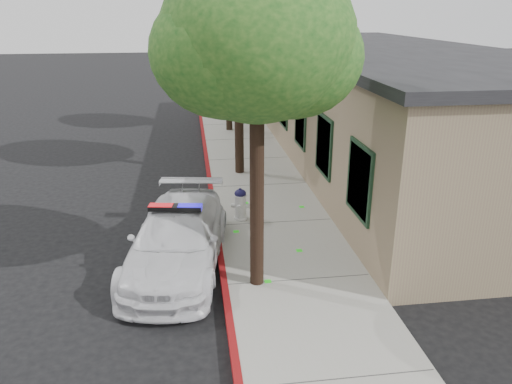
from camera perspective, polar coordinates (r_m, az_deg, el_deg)
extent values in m
plane|color=black|center=(10.48, -3.97, -11.40)|extent=(120.00, 120.00, 0.00)
cube|color=#98968A|center=(13.24, 2.05, -3.81)|extent=(3.20, 60.00, 0.15)
cube|color=maroon|center=(13.09, -4.63, -4.16)|extent=(0.14, 60.00, 0.16)
cube|color=#8A7D5A|center=(19.59, 14.15, 9.56)|extent=(7.00, 20.00, 4.00)
cube|color=black|center=(19.32, 14.71, 15.73)|extent=(7.30, 20.30, 0.24)
cube|color=black|center=(11.13, 11.91, 1.30)|extent=(0.08, 1.48, 1.68)
cube|color=black|center=(13.86, 7.89, 5.37)|extent=(0.08, 1.48, 1.68)
cube|color=black|center=(16.68, 5.18, 8.07)|extent=(0.08, 1.48, 1.68)
cube|color=black|center=(19.56, 3.24, 9.97)|extent=(0.08, 1.48, 1.68)
cube|color=black|center=(22.47, 1.79, 11.38)|extent=(0.08, 1.48, 1.68)
cube|color=black|center=(25.40, 0.66, 12.46)|extent=(0.08, 1.48, 1.68)
cube|color=black|center=(28.35, -0.24, 13.31)|extent=(0.08, 1.48, 1.68)
imported|color=white|center=(11.18, -9.11, -5.38)|extent=(2.70, 5.05, 1.39)
cube|color=black|center=(10.88, -9.33, -1.79)|extent=(1.23, 0.47, 0.10)
cube|color=red|center=(10.94, -10.98, -1.74)|extent=(0.55, 0.32, 0.11)
cube|color=#180CDB|center=(10.82, -7.67, -1.79)|extent=(0.55, 0.32, 0.11)
cylinder|color=silver|center=(13.39, -1.81, -3.01)|extent=(0.37, 0.37, 0.06)
cylinder|color=silver|center=(13.27, -1.82, -1.71)|extent=(0.30, 0.30, 0.59)
cylinder|color=silver|center=(13.15, -1.84, -0.43)|extent=(0.34, 0.34, 0.04)
ellipsoid|color=#110E34|center=(13.13, -1.84, -0.17)|extent=(0.31, 0.31, 0.23)
cylinder|color=#110E34|center=(13.09, -1.85, 0.27)|extent=(0.08, 0.08, 0.06)
cylinder|color=silver|center=(13.28, -2.61, -1.57)|extent=(0.15, 0.15, 0.12)
cylinder|color=silver|center=(13.23, -1.04, -1.64)|extent=(0.15, 0.15, 0.12)
cylinder|color=silver|center=(13.08, -1.94, -1.82)|extent=(0.18, 0.16, 0.15)
cylinder|color=black|center=(9.61, 0.11, -0.36)|extent=(0.28, 0.28, 3.91)
ellipsoid|color=#174A17|center=(8.99, 0.12, 17.37)|extent=(3.48, 3.48, 2.95)
ellipsoid|color=#174A17|center=(9.19, 4.09, 15.36)|extent=(2.61, 2.61, 2.22)
ellipsoid|color=#174A17|center=(8.83, -3.32, 15.87)|extent=(2.72, 2.72, 2.31)
cylinder|color=black|center=(16.69, -2.00, 9.48)|extent=(0.31, 0.31, 4.36)
ellipsoid|color=#194E18|center=(16.38, -2.15, 20.68)|extent=(3.65, 3.65, 3.11)
ellipsoid|color=#194E18|center=(16.59, -0.10, 19.47)|extent=(2.95, 2.95, 2.50)
ellipsoid|color=#194E18|center=(16.30, -4.07, 19.82)|extent=(2.83, 2.83, 2.40)
cylinder|color=black|center=(23.06, -3.20, 11.91)|extent=(0.29, 0.29, 3.85)
ellipsoid|color=#184E1A|center=(22.81, -3.36, 19.17)|extent=(3.30, 3.30, 2.81)
ellipsoid|color=#184E1A|center=(22.97, -1.82, 18.38)|extent=(2.53, 2.53, 2.15)
ellipsoid|color=#184E1A|center=(22.54, -4.34, 18.57)|extent=(2.64, 2.64, 2.24)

